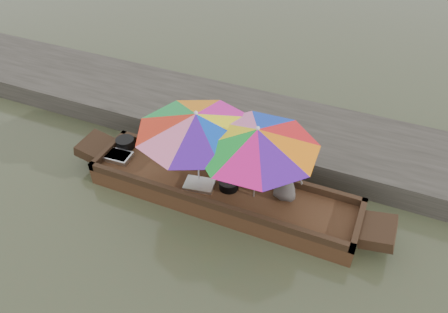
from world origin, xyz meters
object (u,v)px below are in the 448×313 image
at_px(vendor, 287,173).
at_px(boat_hull, 222,193).
at_px(supply_bag, 184,160).
at_px(umbrella_bow, 198,148).
at_px(charcoal_grill, 229,184).
at_px(tray_crayfish, 117,156).
at_px(cooking_pot, 125,143).
at_px(tray_scallop, 199,184).
at_px(umbrella_stern, 256,164).

bearing_deg(vendor, boat_hull, 14.04).
distance_m(supply_bag, umbrella_bow, 0.83).
bearing_deg(vendor, charcoal_grill, 14.06).
bearing_deg(vendor, umbrella_bow, 11.18).
height_order(tray_crayfish, supply_bag, supply_bag).
bearing_deg(boat_hull, tray_crayfish, -178.21).
xyz_separation_m(cooking_pot, umbrella_bow, (1.83, -0.30, 0.68)).
xyz_separation_m(tray_crayfish, charcoal_grill, (2.38, 0.09, 0.04)).
distance_m(tray_scallop, vendor, 1.67).
relative_size(cooking_pot, tray_crayfish, 0.68).
bearing_deg(umbrella_stern, supply_bag, 170.28).
bearing_deg(umbrella_bow, tray_crayfish, -177.73).
bearing_deg(tray_scallop, tray_crayfish, 177.67).
height_order(supply_bag, umbrella_stern, umbrella_stern).
bearing_deg(tray_crayfish, cooking_pot, 97.75).
distance_m(boat_hull, umbrella_bow, 1.06).
height_order(boat_hull, cooking_pot, cooking_pot).
xyz_separation_m(tray_scallop, charcoal_grill, (0.52, 0.17, 0.06)).
relative_size(boat_hull, cooking_pot, 13.62).
height_order(tray_crayfish, charcoal_grill, charcoal_grill).
xyz_separation_m(supply_bag, umbrella_bow, (0.44, -0.26, 0.65)).
height_order(tray_crayfish, umbrella_stern, umbrella_stern).
relative_size(tray_crayfish, charcoal_grill, 1.51).
bearing_deg(umbrella_bow, umbrella_stern, 0.00).
bearing_deg(charcoal_grill, cooking_pot, 173.56).
xyz_separation_m(boat_hull, supply_bag, (-0.91, 0.26, 0.30)).
bearing_deg(tray_scallop, umbrella_bow, 117.87).
bearing_deg(cooking_pot, umbrella_stern, -5.78).
distance_m(charcoal_grill, vendor, 1.15).
relative_size(boat_hull, tray_scallop, 9.31).
height_order(cooking_pot, tray_crayfish, cooking_pot).
bearing_deg(cooking_pot, tray_scallop, -13.07).
bearing_deg(tray_scallop, cooking_pot, 166.93).
distance_m(tray_crayfish, umbrella_bow, 1.92).
bearing_deg(umbrella_stern, charcoal_grill, 177.44).
height_order(boat_hull, supply_bag, supply_bag).
xyz_separation_m(tray_crayfish, vendor, (3.40, 0.27, 0.53)).
relative_size(umbrella_bow, umbrella_stern, 1.02).
height_order(tray_scallop, supply_bag, supply_bag).
relative_size(tray_crayfish, supply_bag, 1.96).
bearing_deg(vendor, tray_crayfish, 8.65).
bearing_deg(supply_bag, tray_crayfish, -165.92).
relative_size(tray_scallop, vendor, 0.47).
bearing_deg(supply_bag, boat_hull, -16.15).
bearing_deg(cooking_pot, vendor, -1.57).
height_order(tray_crayfish, vendor, vendor).
bearing_deg(boat_hull, umbrella_stern, 0.00).
xyz_separation_m(supply_bag, vendor, (2.06, -0.06, 0.45)).
bearing_deg(umbrella_bow, tray_scallop, -62.13).
bearing_deg(umbrella_stern, tray_scallop, -171.90).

